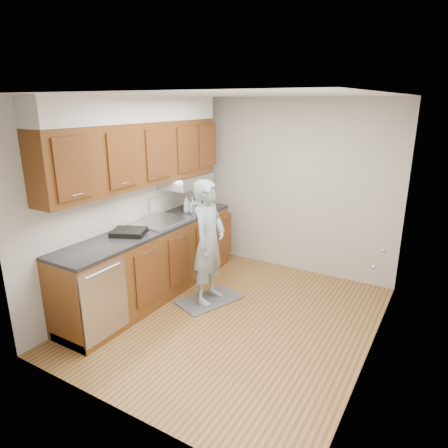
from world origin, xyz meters
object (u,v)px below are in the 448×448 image
object	(u,v)px
soap_bottle_b	(193,205)
dish_rack	(129,232)
person	(209,234)
steel_can	(195,210)
soap_bottle_c	(197,202)
soda_can	(201,211)
soap_bottle_a	(187,204)

from	to	relation	value
soap_bottle_b	dish_rack	xyz separation A→B (m)	(-0.08, -1.19, -0.08)
person	steel_can	xyz separation A→B (m)	(-0.54, 0.48, 0.12)
soap_bottle_c	steel_can	size ratio (longest dim) A/B	1.38
person	dish_rack	world-z (taller)	person
person	soda_can	xyz separation A→B (m)	(-0.46, 0.53, 0.10)
person	steel_can	distance (m)	0.73
soap_bottle_b	dish_rack	distance (m)	1.20
soda_can	dish_rack	xyz separation A→B (m)	(-0.26, -1.14, -0.02)
person	dish_rack	size ratio (longest dim) A/B	4.65
person	soap_bottle_a	world-z (taller)	person
soap_bottle_c	dish_rack	size ratio (longest dim) A/B	0.49
soap_bottle_c	dish_rack	distance (m)	1.41
person	soap_bottle_a	xyz separation A→B (m)	(-0.73, 0.56, 0.17)
dish_rack	soap_bottle_a	bearing A→B (deg)	65.39
person	soap_bottle_b	world-z (taller)	person
soap_bottle_a	steel_can	bearing A→B (deg)	-22.42
person	soda_can	bearing A→B (deg)	35.34
person	soap_bottle_b	size ratio (longest dim) A/B	8.18
soap_bottle_a	soap_bottle_b	size ratio (longest dim) A/B	1.12
dish_rack	steel_can	bearing A→B (deg)	55.54
person	steel_can	world-z (taller)	person
soap_bottle_b	steel_can	xyz separation A→B (m)	(0.11, -0.11, -0.04)
soap_bottle_a	soap_bottle_c	size ratio (longest dim) A/B	1.29
person	soda_can	world-z (taller)	person
soap_bottle_a	soap_bottle_b	world-z (taller)	soap_bottle_a
soap_bottle_b	steel_can	bearing A→B (deg)	-45.86
steel_can	dish_rack	distance (m)	1.10
soap_bottle_b	steel_can	size ratio (longest dim) A/B	1.60
soap_bottle_c	soap_bottle_a	bearing A→B (deg)	-91.24
soap_bottle_c	soda_can	world-z (taller)	soap_bottle_c
dish_rack	soda_can	bearing A→B (deg)	52.34
soda_can	dish_rack	world-z (taller)	soda_can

